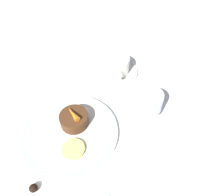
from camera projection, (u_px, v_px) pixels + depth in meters
The scene contains 10 objects.
ground_plane at pixel (88, 129), 0.63m from camera, with size 3.00×3.00×0.00m, color white.
dinner_plate at pixel (69, 132), 0.62m from camera, with size 0.27×0.27×0.01m.
saucer at pixel (117, 72), 0.79m from camera, with size 0.15×0.15×0.01m.
coffee_cup at pixel (117, 64), 0.76m from camera, with size 0.11×0.09×0.06m.
spoon at pixel (119, 79), 0.75m from camera, with size 0.06×0.11×0.00m.
wine_glass at pixel (149, 104), 0.59m from camera, with size 0.07×0.07×0.11m.
dessert_cake at pixel (74, 119), 0.62m from camera, with size 0.08×0.08×0.04m.
carrot_garnish at pixel (73, 114), 0.60m from camera, with size 0.05×0.04×0.02m.
pineapple_slice at pixel (73, 149), 0.57m from camera, with size 0.06×0.06×0.01m.
chocolate_truffle at pixel (33, 188), 0.51m from camera, with size 0.02×0.02×0.02m.
Camera 1 is at (0.35, 0.01, 0.54)m, focal length 35.00 mm.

